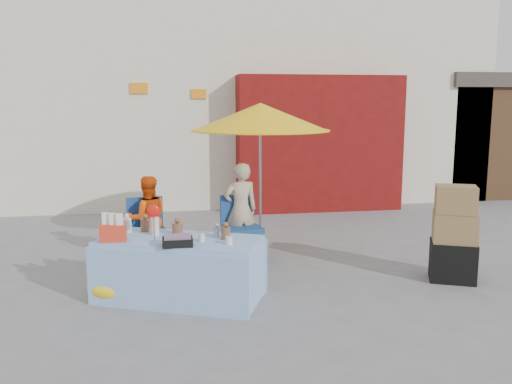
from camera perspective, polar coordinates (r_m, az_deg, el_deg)
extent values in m
plane|color=slate|center=(6.34, -2.14, -9.93)|extent=(80.00, 80.00, 0.00)
cube|color=silver|center=(12.95, -6.32, 10.09)|extent=(12.00, 5.00, 4.50)
cube|color=maroon|center=(10.58, 6.72, 5.07)|extent=(3.20, 0.60, 2.60)
cube|color=#4C331E|center=(14.00, 21.78, 5.13)|extent=(2.60, 3.00, 2.40)
cube|color=#3F3833|center=(13.97, 22.13, 10.65)|extent=(2.80, 3.20, 0.30)
cube|color=orange|center=(10.42, -12.21, 10.64)|extent=(0.32, 0.04, 0.20)
cube|color=orange|center=(10.43, -6.04, 10.24)|extent=(0.28, 0.04, 0.18)
cube|color=#8EB5E4|center=(5.92, -8.01, -8.03)|extent=(1.86, 1.37, 0.67)
cube|color=#8EB5E4|center=(5.58, -9.51, -9.40)|extent=(1.61, 0.71, 0.62)
cube|color=#8EB5E4|center=(6.28, -6.68, -7.19)|extent=(1.61, 0.71, 0.62)
cylinder|color=white|center=(6.20, -13.42, -3.42)|extent=(0.13, 0.13, 0.16)
cylinder|color=brown|center=(6.20, -11.57, -3.43)|extent=(0.14, 0.14, 0.14)
cylinder|color=white|center=(6.01, -10.57, -3.56)|extent=(0.12, 0.12, 0.20)
cylinder|color=brown|center=(6.01, -8.27, -3.85)|extent=(0.15, 0.15, 0.12)
cylinder|color=#B2B2B7|center=(5.88, -4.15, -4.16)|extent=(0.11, 0.11, 0.11)
cylinder|color=brown|center=(5.74, -3.20, -4.36)|extent=(0.13, 0.13, 0.13)
cylinder|color=white|center=(5.69, -5.75, -4.79)|extent=(0.09, 0.09, 0.08)
cylinder|color=white|center=(5.55, -2.85, -5.11)|extent=(0.09, 0.09, 0.08)
sphere|color=brown|center=(6.04, -14.90, -3.95)|extent=(0.13, 0.13, 0.13)
ellipsoid|color=red|center=(5.73, -10.74, -1.97)|extent=(0.14, 0.10, 0.13)
cube|color=red|center=(5.83, -14.82, -4.20)|extent=(0.30, 0.22, 0.18)
cube|color=black|center=(5.55, -8.26, -5.21)|extent=(0.36, 0.32, 0.08)
cube|color=navy|center=(7.28, -11.28, -5.67)|extent=(0.55, 0.54, 0.45)
cube|color=navy|center=(7.40, -11.63, -2.06)|extent=(0.48, 0.12, 0.40)
cube|color=navy|center=(7.35, -1.45, -5.35)|extent=(0.55, 0.54, 0.45)
cube|color=navy|center=(7.46, -1.99, -1.78)|extent=(0.48, 0.12, 0.40)
imported|color=#E84B0C|center=(7.35, -11.33, -2.76)|extent=(0.62, 0.52, 1.14)
imported|color=tan|center=(7.40, -1.63, -1.88)|extent=(0.52, 0.39, 1.30)
cylinder|color=gray|center=(7.53, 0.46, 1.04)|extent=(0.04, 0.04, 2.00)
cone|color=yellow|center=(7.45, 0.47, 7.90)|extent=(1.90, 1.90, 0.38)
cylinder|color=yellow|center=(7.46, 0.47, 6.52)|extent=(1.90, 1.90, 0.02)
cube|color=black|center=(6.90, 19.99, -6.84)|extent=(0.64, 0.59, 0.47)
cube|color=olive|center=(6.80, 20.19, -3.50)|extent=(0.60, 0.54, 0.36)
cube|color=olive|center=(6.71, 20.29, -0.73)|extent=(0.55, 0.49, 0.32)
ellipsoid|color=yellow|center=(6.11, -14.21, -9.49)|extent=(0.83, 0.76, 0.30)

